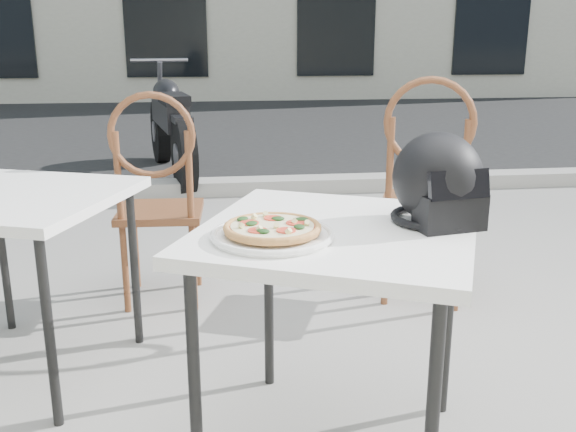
{
  "coord_description": "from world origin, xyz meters",
  "views": [
    {
      "loc": [
        -0.96,
        -2.31,
        1.29
      ],
      "look_at": [
        -0.74,
        -0.58,
        0.8
      ],
      "focal_mm": 40.0,
      "sensor_mm": 36.0,
      "label": 1
    }
  ],
  "objects": [
    {
      "name": "ground",
      "position": [
        0.0,
        0.0,
        0.0
      ],
      "size": [
        80.0,
        80.0,
        0.0
      ],
      "primitive_type": "plane",
      "color": "gray",
      "rests_on": "ground"
    },
    {
      "name": "street_asphalt",
      "position": [
        0.0,
        7.0,
        0.0
      ],
      "size": [
        30.0,
        8.0,
        0.0
      ],
      "primitive_type": "cube",
      "color": "black",
      "rests_on": "ground"
    },
    {
      "name": "curb",
      "position": [
        0.0,
        3.0,
        0.06
      ],
      "size": [
        30.0,
        0.25,
        0.12
      ],
      "primitive_type": "cube",
      "color": "#9B9891",
      "rests_on": "ground"
    },
    {
      "name": "cafe_table_main",
      "position": [
        -0.59,
        -0.54,
        0.68
      ],
      "size": [
        1.04,
        1.04,
        0.75
      ],
      "rotation": [
        0.0,
        0.0,
        -0.42
      ],
      "color": "white",
      "rests_on": "ground"
    },
    {
      "name": "plate",
      "position": [
        -0.79,
        -0.63,
        0.76
      ],
      "size": [
        0.43,
        0.43,
        0.02
      ],
      "rotation": [
        0.0,
        0.0,
        0.3
      ],
      "color": "white",
      "rests_on": "cafe_table_main"
    },
    {
      "name": "pizza",
      "position": [
        -0.79,
        -0.63,
        0.78
      ],
      "size": [
        0.28,
        0.28,
        0.03
      ],
      "rotation": [
        0.0,
        0.0,
        -0.04
      ],
      "color": "#C78A49",
      "rests_on": "plate"
    },
    {
      "name": "helmet",
      "position": [
        -0.29,
        -0.53,
        0.87
      ],
      "size": [
        0.31,
        0.32,
        0.27
      ],
      "rotation": [
        0.0,
        0.0,
        0.18
      ],
      "color": "black",
      "rests_on": "cafe_table_main"
    },
    {
      "name": "cafe_chair_main",
      "position": [
        0.08,
        0.6,
        0.62
      ],
      "size": [
        0.55,
        0.55,
        1.12
      ],
      "rotation": [
        0.0,
        0.0,
        2.79
      ],
      "color": "brown",
      "rests_on": "ground"
    },
    {
      "name": "cafe_table_side",
      "position": [
        -1.69,
        0.11,
        0.66
      ],
      "size": [
        0.98,
        0.98,
        0.73
      ],
      "rotation": [
        0.0,
        0.0,
        -0.35
      ],
      "color": "white",
      "rests_on": "ground"
    },
    {
      "name": "cafe_chair_side",
      "position": [
        -1.21,
        0.71,
        0.59
      ],
      "size": [
        0.42,
        0.42,
        1.05
      ],
      "rotation": [
        0.0,
        0.0,
        3.09
      ],
      "color": "brown",
      "rests_on": "ground"
    },
    {
      "name": "motorcycle",
      "position": [
        -1.31,
        3.78,
        0.47
      ],
      "size": [
        0.65,
        2.15,
        1.08
      ],
      "rotation": [
        0.0,
        0.0,
        0.19
      ],
      "color": "black",
      "rests_on": "street_asphalt"
    }
  ]
}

